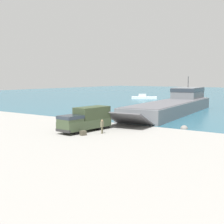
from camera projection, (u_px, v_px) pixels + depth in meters
name	position (u px, v px, depth m)	size (l,w,h in m)	color
ground_plane	(97.00, 128.00, 41.80)	(240.00, 240.00, 0.00)	gray
landing_craft	(175.00, 104.00, 60.78)	(10.19, 37.57, 7.04)	slate
military_truck	(86.00, 119.00, 39.67)	(2.99, 7.80, 3.01)	#3D4C33
soldier_on_ramp	(102.00, 126.00, 37.85)	(0.30, 0.47, 1.71)	#6B664C
moored_boat_c	(144.00, 97.00, 99.64)	(8.10, 5.44, 1.58)	white
mooring_bollard	(92.00, 120.00, 47.52)	(0.24, 0.24, 0.70)	#333338
cargo_crate	(83.00, 133.00, 36.73)	(0.55, 0.66, 0.55)	#4C4738
shoreline_rock_a	(75.00, 119.00, 51.49)	(0.98, 0.98, 0.98)	#66605B
shoreline_rock_b	(184.00, 129.00, 41.38)	(0.98, 0.98, 0.98)	gray
shoreline_rock_c	(86.00, 120.00, 49.70)	(1.27, 1.27, 1.27)	#66605B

